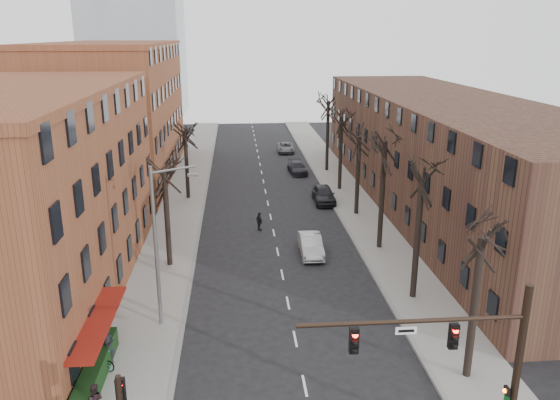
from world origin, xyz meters
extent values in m
cube|color=gray|center=(-8.00, 35.00, 0.07)|extent=(4.00, 90.00, 0.15)
cube|color=gray|center=(8.00, 35.00, 0.07)|extent=(4.00, 90.00, 0.15)
cube|color=brown|center=(-16.00, 15.00, 6.00)|extent=(12.00, 26.00, 12.00)
cube|color=brown|center=(-16.00, 44.00, 7.00)|extent=(12.00, 28.00, 14.00)
cube|color=#4D3224|center=(16.00, 30.00, 5.00)|extent=(12.00, 50.00, 10.00)
cube|color=maroon|center=(-9.40, 6.00, 0.00)|extent=(1.20, 7.00, 0.15)
cube|color=#143312|center=(-9.50, 5.00, 0.65)|extent=(0.80, 6.00, 1.00)
cylinder|color=black|center=(7.00, -1.00, 3.60)|extent=(0.28, 0.28, 7.20)
cylinder|color=black|center=(3.00, -1.00, 6.00)|extent=(8.00, 0.16, 0.16)
cube|color=black|center=(4.50, -1.00, 5.35)|extent=(0.32, 0.22, 0.95)
cube|color=black|center=(1.00, -1.00, 5.35)|extent=(0.32, 0.22, 0.95)
cube|color=silver|center=(2.80, -1.00, 5.65)|extent=(0.75, 0.04, 0.28)
cube|color=black|center=(6.72, -1.00, 3.00)|extent=(0.12, 0.30, 0.30)
cube|color=black|center=(-7.00, -0.82, 3.70)|extent=(0.32, 0.22, 0.95)
cylinder|color=slate|center=(-7.20, 10.00, 4.50)|extent=(0.20, 0.20, 9.00)
cylinder|color=slate|center=(-6.10, 10.00, 8.80)|extent=(2.39, 0.12, 0.46)
cube|color=slate|center=(-5.10, 10.00, 8.50)|extent=(0.50, 0.22, 0.14)
imported|color=#A9ABB1|center=(2.36, 19.35, 0.72)|extent=(1.57, 4.39, 1.44)
imported|color=black|center=(5.30, 31.87, 0.81)|extent=(1.93, 4.74, 1.61)
imported|color=black|center=(4.07, 43.25, 0.64)|extent=(2.18, 4.56, 1.28)
imported|color=slate|center=(3.80, 54.93, 0.64)|extent=(2.32, 4.68, 1.28)
imported|color=black|center=(-9.23, 6.38, 1.07)|extent=(0.68, 0.46, 1.84)
imported|color=black|center=(-1.13, 24.61, 0.78)|extent=(0.73, 0.99, 1.56)
imported|color=gray|center=(-9.60, 5.85, 0.61)|extent=(1.86, 1.22, 0.92)
camera|label=1|loc=(-2.85, -17.13, 15.40)|focal=35.00mm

